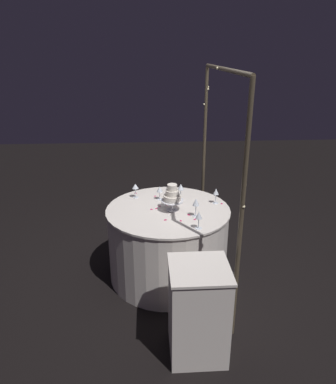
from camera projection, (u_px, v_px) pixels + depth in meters
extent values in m
plane|color=black|center=(168.00, 274.00, 3.86)|extent=(12.00, 12.00, 0.00)
cylinder|color=#473D2D|center=(204.00, 157.00, 4.33)|extent=(0.04, 0.04, 2.09)
cylinder|color=#473D2D|center=(241.00, 223.00, 2.67)|extent=(0.04, 0.04, 2.09)
cylinder|color=#473D2D|center=(224.00, 69.00, 3.12)|extent=(1.78, 0.04, 0.04)
sphere|color=#F9EAB2|center=(208.00, 89.00, 4.03)|extent=(0.02, 0.02, 0.02)
sphere|color=#F9EAB2|center=(234.00, 287.00, 2.88)|extent=(0.02, 0.02, 0.02)
sphere|color=#F9EAB2|center=(213.00, 66.00, 3.69)|extent=(0.02, 0.02, 0.02)
sphere|color=#F9EAB2|center=(201.00, 203.00, 4.56)|extent=(0.02, 0.02, 0.02)
sphere|color=#F9EAB2|center=(234.00, 288.00, 2.90)|extent=(0.02, 0.02, 0.02)
sphere|color=#F9EAB2|center=(218.00, 68.00, 3.31)|extent=(0.02, 0.02, 0.02)
sphere|color=#F9EAB2|center=(208.00, 87.00, 4.03)|extent=(0.02, 0.02, 0.02)
sphere|color=#F9EAB2|center=(247.00, 141.00, 2.45)|extent=(0.02, 0.02, 0.02)
sphere|color=#F9EAB2|center=(231.00, 70.00, 2.91)|extent=(0.02, 0.02, 0.02)
sphere|color=#F9EAB2|center=(203.00, 196.00, 4.50)|extent=(0.02, 0.02, 0.02)
sphere|color=#F9EAB2|center=(245.00, 185.00, 2.58)|extent=(0.02, 0.02, 0.02)
sphere|color=#F9EAB2|center=(243.00, 73.00, 2.54)|extent=(0.02, 0.02, 0.02)
sphere|color=#F9EAB2|center=(204.00, 104.00, 4.10)|extent=(0.02, 0.02, 0.02)
sphere|color=#F9EAB2|center=(244.00, 207.00, 2.61)|extent=(0.02, 0.02, 0.02)
cylinder|color=silver|center=(168.00, 244.00, 3.72)|extent=(1.21, 1.21, 0.75)
cylinder|color=silver|center=(168.00, 210.00, 3.58)|extent=(1.24, 1.24, 0.02)
cube|color=silver|center=(198.00, 312.00, 2.74)|extent=(0.43, 0.43, 0.76)
cube|color=silver|center=(200.00, 269.00, 2.60)|extent=(0.45, 0.45, 0.02)
cylinder|color=silver|center=(172.00, 210.00, 3.53)|extent=(0.11, 0.11, 0.01)
cylinder|color=silver|center=(172.00, 206.00, 3.51)|extent=(0.02, 0.02, 0.09)
cylinder|color=silver|center=(172.00, 201.00, 3.50)|extent=(0.22, 0.22, 0.01)
cylinder|color=silver|center=(172.00, 198.00, 3.48)|extent=(0.17, 0.17, 0.05)
cylinder|color=silver|center=(172.00, 193.00, 3.46)|extent=(0.13, 0.13, 0.05)
cylinder|color=silver|center=(172.00, 187.00, 3.44)|extent=(0.09, 0.09, 0.06)
cylinder|color=silver|center=(198.00, 228.00, 3.17)|extent=(0.06, 0.06, 0.00)
cylinder|color=silver|center=(199.00, 223.00, 3.16)|extent=(0.01, 0.01, 0.09)
cone|color=silver|center=(199.00, 215.00, 3.13)|extent=(0.06, 0.06, 0.07)
cylinder|color=silver|center=(181.00, 199.00, 3.79)|extent=(0.06, 0.06, 0.00)
cylinder|color=silver|center=(181.00, 194.00, 3.77)|extent=(0.01, 0.01, 0.11)
cone|color=silver|center=(181.00, 187.00, 3.74)|extent=(0.07, 0.07, 0.06)
cylinder|color=silver|center=(215.00, 203.00, 3.70)|extent=(0.06, 0.06, 0.00)
cylinder|color=silver|center=(216.00, 199.00, 3.68)|extent=(0.01, 0.01, 0.10)
cone|color=silver|center=(216.00, 191.00, 3.65)|extent=(0.06, 0.06, 0.06)
cylinder|color=silver|center=(136.00, 197.00, 3.84)|extent=(0.06, 0.06, 0.00)
cylinder|color=silver|center=(136.00, 193.00, 3.82)|extent=(0.01, 0.01, 0.10)
cone|color=silver|center=(135.00, 186.00, 3.80)|extent=(0.07, 0.07, 0.05)
cylinder|color=silver|center=(196.00, 216.00, 3.41)|extent=(0.06, 0.06, 0.00)
cylinder|color=silver|center=(196.00, 211.00, 3.39)|extent=(0.01, 0.01, 0.11)
cone|color=silver|center=(196.00, 202.00, 3.35)|extent=(0.06, 0.06, 0.07)
cylinder|color=silver|center=(160.00, 199.00, 3.79)|extent=(0.06, 0.06, 0.00)
cylinder|color=silver|center=(160.00, 195.00, 3.78)|extent=(0.01, 0.01, 0.08)
cone|color=silver|center=(160.00, 189.00, 3.75)|extent=(0.06, 0.06, 0.06)
ellipsoid|color=#C61951|center=(160.00, 206.00, 3.63)|extent=(0.02, 0.03, 0.00)
ellipsoid|color=#C61951|center=(155.00, 196.00, 3.88)|extent=(0.03, 0.03, 0.00)
ellipsoid|color=#C61951|center=(156.00, 209.00, 3.57)|extent=(0.03, 0.03, 0.00)
ellipsoid|color=#C61951|center=(165.00, 220.00, 3.33)|extent=(0.04, 0.04, 0.00)
ellipsoid|color=#C61951|center=(175.00, 204.00, 3.67)|extent=(0.04, 0.04, 0.00)
ellipsoid|color=#C61951|center=(179.00, 197.00, 3.86)|extent=(0.05, 0.05, 0.00)
ellipsoid|color=#C61951|center=(167.00, 205.00, 3.65)|extent=(0.03, 0.04, 0.00)
ellipsoid|color=#C61951|center=(151.00, 209.00, 3.55)|extent=(0.03, 0.04, 0.00)
ellipsoid|color=#C61951|center=(136.00, 193.00, 3.95)|extent=(0.04, 0.04, 0.00)
ellipsoid|color=#C61951|center=(181.00, 221.00, 3.31)|extent=(0.03, 0.02, 0.00)
ellipsoid|color=#C61951|center=(195.00, 219.00, 3.34)|extent=(0.03, 0.03, 0.00)
ellipsoid|color=#C61951|center=(189.00, 215.00, 3.43)|extent=(0.04, 0.04, 0.00)
ellipsoid|color=#C61951|center=(222.00, 204.00, 3.69)|extent=(0.03, 0.02, 0.00)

